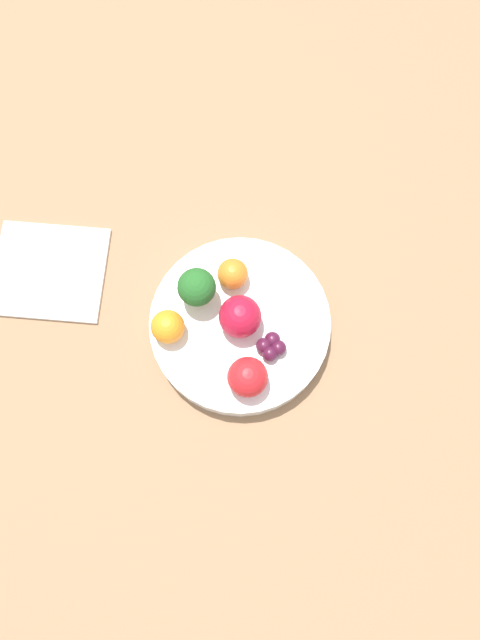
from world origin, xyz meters
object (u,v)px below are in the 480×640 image
at_px(broccoli, 197,288).
at_px(grape_cluster, 271,347).
at_px(bowl, 240,326).
at_px(napkin, 50,271).
at_px(orange_front, 168,327).
at_px(apple_red, 240,316).
at_px(apple_green, 248,377).
at_px(orange_back, 233,274).

distance_m(broccoli, grape_cluster, 0.11).
relative_size(bowl, napkin, 1.43).
bearing_deg(orange_front, apple_red, 108.62).
bearing_deg(apple_red, napkin, -96.32).
bearing_deg(apple_red, orange_front, -71.38).
bearing_deg(bowl, apple_green, 17.59).
xyz_separation_m(apple_red, orange_back, (-0.05, -0.02, -0.01)).
bearing_deg(orange_back, apple_red, 19.87).
xyz_separation_m(orange_back, grape_cluster, (0.08, 0.06, -0.01)).
xyz_separation_m(apple_green, orange_front, (-0.04, -0.10, -0.00)).
height_order(bowl, napkin, bowl).
xyz_separation_m(apple_red, orange_front, (0.03, -0.08, -0.01)).
height_order(apple_red, grape_cluster, apple_red).
bearing_deg(apple_red, broccoli, -111.51).
distance_m(broccoli, orange_back, 0.05).
bearing_deg(napkin, bowl, 83.46).
relative_size(bowl, grape_cluster, 6.06).
relative_size(orange_back, grape_cluster, 1.03).
xyz_separation_m(grape_cluster, napkin, (-0.05, -0.29, -0.04)).
height_order(apple_red, orange_back, apple_red).
xyz_separation_m(orange_front, grape_cluster, (-0.00, 0.12, -0.01)).
bearing_deg(apple_red, apple_green, 17.53).
bearing_deg(orange_back, napkin, -84.35).
relative_size(apple_red, orange_back, 1.35).
bearing_deg(broccoli, napkin, -91.81).
height_order(orange_front, napkin, orange_front).
distance_m(bowl, napkin, 0.25).
bearing_deg(bowl, napkin, -96.54).
bearing_deg(napkin, grape_cluster, 79.62).
bearing_deg(apple_green, napkin, -109.44).
height_order(broccoli, napkin, broccoli).
relative_size(broccoli, orange_front, 1.45).
bearing_deg(grape_cluster, orange_front, -89.48).
height_order(grape_cluster, napkin, grape_cluster).
bearing_deg(apple_red, orange_back, -160.13).
xyz_separation_m(bowl, orange_front, (0.03, -0.08, 0.04)).
relative_size(orange_back, napkin, 0.24).
bearing_deg(orange_front, grape_cluster, 90.52).
xyz_separation_m(bowl, apple_green, (0.07, 0.02, 0.04)).
xyz_separation_m(bowl, napkin, (-0.03, -0.25, -0.01)).
bearing_deg(orange_back, orange_front, -38.34).
xyz_separation_m(broccoli, orange_front, (0.05, -0.03, -0.01)).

